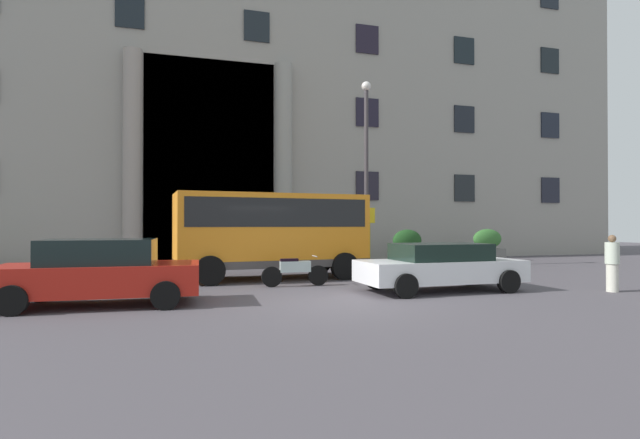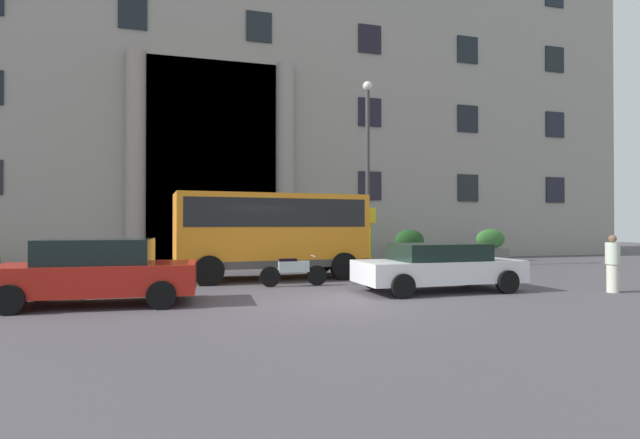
# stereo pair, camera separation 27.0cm
# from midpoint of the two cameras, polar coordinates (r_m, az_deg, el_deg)

# --- Properties ---
(ground_plane) EXTENTS (80.00, 64.00, 0.12)m
(ground_plane) POSITION_cam_midpoint_polar(r_m,az_deg,el_deg) (11.41, 3.25, -10.11)
(ground_plane) COLOR #4E494F
(office_building_facade) EXTENTS (43.61, 9.68, 17.47)m
(office_building_facade) POSITION_cam_midpoint_polar(r_m,az_deg,el_deg) (29.18, -8.26, 13.12)
(office_building_facade) COLOR gray
(office_building_facade) RESTS_ON ground_plane
(orange_minibus) EXTENTS (6.37, 2.98, 2.83)m
(orange_minibus) POSITION_cam_midpoint_polar(r_m,az_deg,el_deg) (16.41, -5.31, -1.08)
(orange_minibus) COLOR orange
(orange_minibus) RESTS_ON ground_plane
(bus_stop_sign) EXTENTS (0.44, 0.08, 2.48)m
(bus_stop_sign) POSITION_cam_midpoint_polar(r_m,az_deg,el_deg) (19.13, 6.33, -1.43)
(bus_stop_sign) COLOR #979513
(bus_stop_sign) RESTS_ON ground_plane
(hedge_planter_west) EXTENTS (1.53, 0.99, 1.36)m
(hedge_planter_west) POSITION_cam_midpoint_polar(r_m,az_deg,el_deg) (21.15, -9.97, -3.74)
(hedge_planter_west) COLOR slate
(hedge_planter_west) RESTS_ON ground_plane
(hedge_planter_entrance_right) EXTENTS (1.65, 0.73, 1.60)m
(hedge_planter_entrance_right) POSITION_cam_midpoint_polar(r_m,az_deg,el_deg) (25.61, 19.68, -2.90)
(hedge_planter_entrance_right) COLOR #63635E
(hedge_planter_entrance_right) RESTS_ON ground_plane
(hedge_planter_far_west) EXTENTS (1.56, 0.87, 1.58)m
(hedge_planter_far_west) POSITION_cam_midpoint_polar(r_m,az_deg,el_deg) (23.91, 10.79, -3.11)
(hedge_planter_far_west) COLOR gray
(hedge_planter_far_west) RESTS_ON ground_plane
(white_taxi_kerbside) EXTENTS (4.52, 2.07, 1.31)m
(white_taxi_kerbside) POSITION_cam_midpoint_polar(r_m,az_deg,el_deg) (13.72, 14.28, -5.35)
(white_taxi_kerbside) COLOR white
(white_taxi_kerbside) RESTS_ON ground_plane
(parked_coupe_end) EXTENTS (4.39, 2.17, 1.50)m
(parked_coupe_end) POSITION_cam_midpoint_polar(r_m,az_deg,el_deg) (12.09, -24.09, -5.61)
(parked_coupe_end) COLOR red
(parked_coupe_end) RESTS_ON ground_plane
(motorcycle_far_end) EXTENTS (1.97, 0.55, 0.89)m
(motorcycle_far_end) POSITION_cam_midpoint_polar(r_m,az_deg,el_deg) (14.39, -28.93, -5.98)
(motorcycle_far_end) COLOR black
(motorcycle_far_end) RESTS_ON ground_plane
(motorcycle_near_kerb) EXTENTS (2.03, 0.55, 0.89)m
(motorcycle_near_kerb) POSITION_cam_midpoint_polar(r_m,az_deg,el_deg) (16.12, 15.11, -5.43)
(motorcycle_near_kerb) COLOR black
(motorcycle_near_kerb) RESTS_ON ground_plane
(scooter_by_planter) EXTENTS (2.01, 0.55, 0.89)m
(scooter_by_planter) POSITION_cam_midpoint_polar(r_m,az_deg,el_deg) (14.42, -2.73, -6.03)
(scooter_by_planter) COLOR black
(scooter_by_planter) RESTS_ON ground_plane
(pedestrian_woman_with_bag) EXTENTS (0.36, 0.36, 1.54)m
(pedestrian_woman_with_bag) POSITION_cam_midpoint_polar(r_m,az_deg,el_deg) (15.34, 31.56, -4.45)
(pedestrian_woman_with_bag) COLOR silver
(pedestrian_woman_with_bag) RESTS_ON ground_plane
(lamppost_plaza_centre) EXTENTS (0.40, 0.40, 7.86)m
(lamppost_plaza_centre) POSITION_cam_midpoint_polar(r_m,az_deg,el_deg) (20.68, 5.99, 7.02)
(lamppost_plaza_centre) COLOR #3C363A
(lamppost_plaza_centre) RESTS_ON ground_plane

